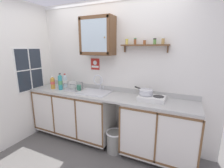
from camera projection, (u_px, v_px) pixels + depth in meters
floor at (97, 154)px, 2.64m from camera, size 5.98×5.98×0.00m
back_wall at (112, 73)px, 2.91m from camera, size 3.58×0.07×2.53m
side_wall_left at (10, 75)px, 2.72m from camera, size 0.05×3.40×2.53m
lower_cabinet_run at (74, 114)px, 3.11m from camera, size 1.59×0.57×0.91m
lower_cabinet_run_right at (159, 132)px, 2.44m from camera, size 1.10×0.57×0.91m
countertop at (105, 95)px, 2.72m from camera, size 2.94×0.59×0.03m
backsplash at (112, 88)px, 2.95m from camera, size 2.94×0.02×0.08m
sink at (95, 94)px, 2.85m from camera, size 0.53×0.47×0.44m
hot_plate_stove at (152, 98)px, 2.41m from camera, size 0.40×0.28×0.07m
saucepan at (146, 92)px, 2.45m from camera, size 0.34×0.29×0.08m
bottle_water_clear_0 at (65, 81)px, 3.19m from camera, size 0.08×0.08×0.27m
bottle_juice_amber_1 at (53, 83)px, 3.07m from camera, size 0.08×0.08×0.26m
bottle_detergent_teal_2 at (60, 82)px, 2.99m from camera, size 0.08×0.08×0.31m
dish_rack at (73, 88)px, 3.02m from camera, size 0.29×0.24×0.17m
mug at (79, 88)px, 2.96m from camera, size 0.12×0.09×0.10m
wall_cabinet at (98, 36)px, 2.71m from camera, size 0.59×0.29×0.64m
spice_shelf at (145, 44)px, 2.47m from camera, size 0.75×0.14×0.22m
warning_sign at (95, 64)px, 3.00m from camera, size 0.18×0.01×0.21m
window at (30, 70)px, 3.03m from camera, size 0.03×0.58×0.81m
trash_bin at (115, 141)px, 2.67m from camera, size 0.30×0.30×0.36m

